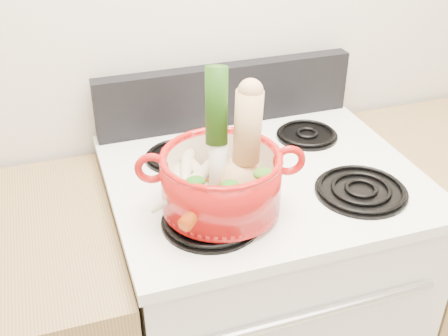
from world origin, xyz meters
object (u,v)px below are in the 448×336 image
object	(u,v)px
squash	(240,146)
leek	(218,133)
dutch_oven	(221,181)
stove_body	(257,310)

from	to	relation	value
squash	leek	size ratio (longest dim) A/B	0.81
dutch_oven	leek	xyz separation A→B (m)	(-0.00, 0.01, 0.12)
stove_body	dutch_oven	xyz separation A→B (m)	(-0.16, -0.13, 0.57)
squash	leek	bearing A→B (deg)	135.29
dutch_oven	squash	bearing A→B (deg)	4.88
squash	stove_body	bearing A→B (deg)	25.36
leek	squash	bearing A→B (deg)	0.11
dutch_oven	leek	bearing A→B (deg)	115.23
stove_body	dutch_oven	distance (m)	0.61
squash	leek	distance (m)	0.05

